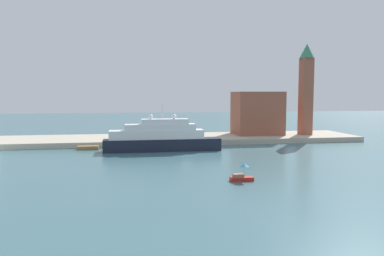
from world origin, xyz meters
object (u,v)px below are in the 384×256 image
at_px(small_motorboat, 242,175).
at_px(person_figure, 150,136).
at_px(harbor_building, 257,113).
at_px(parked_car, 134,138).
at_px(large_yacht, 161,138).
at_px(work_barge, 88,148).
at_px(bell_tower, 306,86).
at_px(mooring_bollard, 202,138).

bearing_deg(small_motorboat, person_figure, 103.80).
distance_m(small_motorboat, person_figure, 51.20).
distance_m(harbor_building, parked_car, 39.80).
relative_size(large_yacht, harbor_building, 2.01).
bearing_deg(work_barge, bell_tower, 10.19).
relative_size(bell_tower, mooring_bollard, 39.24).
distance_m(person_figure, mooring_bollard, 15.15).
bearing_deg(harbor_building, small_motorboat, -111.45).
bearing_deg(harbor_building, person_figure, -170.95).
xyz_separation_m(work_barge, mooring_bollard, (30.11, 3.81, 1.37)).
distance_m(bell_tower, parked_car, 54.88).
height_order(harbor_building, parked_car, harbor_building).
distance_m(work_barge, harbor_building, 52.81).
bearing_deg(person_figure, parked_car, -142.00).
height_order(harbor_building, person_figure, harbor_building).
bearing_deg(parked_car, small_motorboat, -70.16).
distance_m(bell_tower, mooring_bollard, 38.08).
xyz_separation_m(parked_car, person_figure, (4.47, 3.49, 0.11)).
bearing_deg(work_barge, person_figure, 31.01).
bearing_deg(bell_tower, work_barge, -169.81).
bearing_deg(parked_car, work_barge, -151.98).
bearing_deg(small_motorboat, mooring_bollard, 87.73).
xyz_separation_m(small_motorboat, parked_car, (-16.68, 46.22, 1.09)).
distance_m(small_motorboat, harbor_building, 59.63).
height_order(bell_tower, person_figure, bell_tower).
height_order(bell_tower, parked_car, bell_tower).
distance_m(work_barge, parked_car, 13.34).
relative_size(harbor_building, mooring_bollard, 20.22).
height_order(work_barge, bell_tower, bell_tower).
bearing_deg(large_yacht, mooring_bollard, 36.82).
distance_m(small_motorboat, parked_car, 49.15).
bearing_deg(parked_car, large_yacht, -60.77).
height_order(large_yacht, work_barge, large_yacht).
bearing_deg(work_barge, mooring_bollard, 7.21).
distance_m(large_yacht, work_barge, 19.01).
distance_m(large_yacht, harbor_building, 38.16).
bearing_deg(large_yacht, parked_car, 119.23).
distance_m(small_motorboat, work_barge, 49.04).
height_order(parked_car, mooring_bollard, parked_car).
xyz_separation_m(harbor_building, parked_car, (-38.33, -8.88, -6.04)).
bearing_deg(small_motorboat, harbor_building, 68.55).
bearing_deg(bell_tower, small_motorboat, -124.91).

